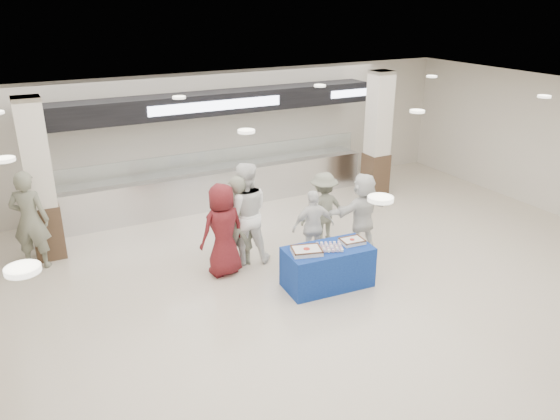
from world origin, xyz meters
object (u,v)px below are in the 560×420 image
chef_short (313,227)px  soldier_b (323,209)px  civilian_white (363,212)px  sheet_cake_right (352,241)px  civilian_maroon (223,230)px  soldier_bg (30,220)px  sheet_cake_left (307,250)px  cupcake_tray (329,247)px  display_table (328,267)px  soldier_a (238,221)px  chef_tall (244,213)px

chef_short → soldier_b: 0.86m
civilian_white → sheet_cake_right: bearing=41.0°
civilian_maroon → soldier_bg: (-3.11, 1.92, 0.08)m
sheet_cake_left → sheet_cake_right: bearing=-0.9°
cupcake_tray → display_table: bearing=86.9°
cupcake_tray → soldier_a: 1.90m
chef_short → sheet_cake_left: bearing=61.0°
sheet_cake_left → chef_tall: size_ratio=0.29×
display_table → sheet_cake_left: size_ratio=2.62×
soldier_a → soldier_b: bearing=-165.7°
soldier_b → civilian_white: bearing=133.2°
sheet_cake_right → chef_tall: (-1.40, 1.60, 0.22)m
display_table → soldier_a: size_ratio=0.85×
cupcake_tray → civilian_white: 1.77m
civilian_white → sheet_cake_left: bearing=22.1°
sheet_cake_left → soldier_bg: 5.25m
display_table → civilian_white: bearing=38.0°
chef_short → soldier_bg: bearing=-17.7°
soldier_a → chef_tall: chef_tall is taller
sheet_cake_left → soldier_bg: bearing=142.0°
civilian_maroon → chef_tall: bearing=-162.0°
sheet_cake_left → chef_short: chef_short is taller
civilian_maroon → soldier_bg: size_ratio=0.92×
display_table → cupcake_tray: cupcake_tray is taller
civilian_maroon → soldier_bg: 3.66m
soldier_a → chef_tall: (0.18, 0.07, 0.10)m
sheet_cake_right → soldier_a: size_ratio=0.24×
chef_tall → soldier_a: bearing=38.4°
sheet_cake_right → soldier_b: size_ratio=0.27×
civilian_maroon → civilian_white: civilian_maroon is taller
display_table → chef_tall: size_ratio=0.77×
soldier_bg → chef_tall: bearing=-179.0°
display_table → soldier_b: soldier_b is taller
sheet_cake_left → display_table: bearing=0.6°
soldier_a → civilian_white: soldier_a is taller
civilian_maroon → soldier_b: bearing=178.1°
display_table → chef_tall: chef_tall is taller
soldier_bg → sheet_cake_left: bearing=167.0°
sheet_cake_right → soldier_a: 2.20m
chef_tall → chef_short: chef_tall is taller
chef_tall → soldier_bg: (-3.68, 1.64, -0.04)m
civilian_white → cupcake_tray: bearing=29.8°
soldier_a → soldier_bg: 3.90m
cupcake_tray → soldier_b: 1.84m
sheet_cake_left → chef_tall: chef_tall is taller
sheet_cake_left → soldier_a: bearing=112.8°
display_table → soldier_a: soldier_a is taller
cupcake_tray → chef_tall: size_ratio=0.23×
sheet_cake_right → soldier_a: soldier_a is taller
display_table → soldier_b: bearing=64.6°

